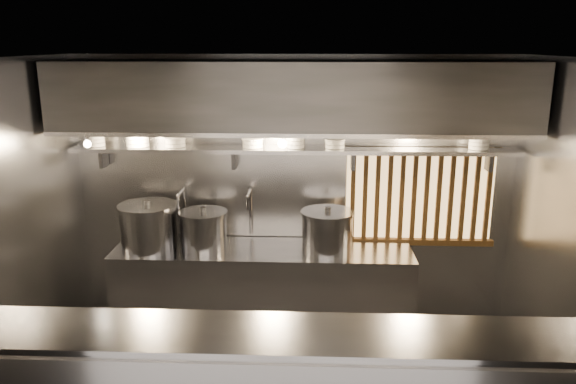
# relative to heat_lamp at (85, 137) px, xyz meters

# --- Properties ---
(ceiling) EXTENTS (4.50, 4.50, 0.00)m
(ceiling) POSITION_rel_heat_lamp_xyz_m (1.90, -0.85, 0.73)
(ceiling) COLOR black
(ceiling) RESTS_ON wall_back
(wall_back) EXTENTS (4.50, 0.00, 4.50)m
(wall_back) POSITION_rel_heat_lamp_xyz_m (1.90, 0.65, -0.67)
(wall_back) COLOR gray
(wall_back) RESTS_ON floor
(wall_left) EXTENTS (0.00, 3.00, 3.00)m
(wall_left) POSITION_rel_heat_lamp_xyz_m (-0.35, -0.85, -0.67)
(wall_left) COLOR gray
(wall_left) RESTS_ON floor
(cooking_bench) EXTENTS (3.00, 0.70, 0.90)m
(cooking_bench) POSITION_rel_heat_lamp_xyz_m (1.60, 0.28, -1.62)
(cooking_bench) COLOR #9B9BA0
(cooking_bench) RESTS_ON floor
(bowl_shelf) EXTENTS (4.40, 0.34, 0.04)m
(bowl_shelf) POSITION_rel_heat_lamp_xyz_m (1.90, 0.47, -0.19)
(bowl_shelf) COLOR #9B9BA0
(bowl_shelf) RESTS_ON wall_back
(exhaust_hood) EXTENTS (4.40, 0.81, 0.65)m
(exhaust_hood) POSITION_rel_heat_lamp_xyz_m (1.90, 0.25, 0.36)
(exhaust_hood) COLOR #2D2D30
(exhaust_hood) RESTS_ON ceiling
(wood_screen) EXTENTS (1.56, 0.09, 1.04)m
(wood_screen) POSITION_rel_heat_lamp_xyz_m (3.20, 0.60, -0.69)
(wood_screen) COLOR #FFC572
(wood_screen) RESTS_ON wall_back
(faucet_left) EXTENTS (0.04, 0.30, 0.50)m
(faucet_left) POSITION_rel_heat_lamp_xyz_m (0.75, 0.52, -0.76)
(faucet_left) COLOR silver
(faucet_left) RESTS_ON wall_back
(faucet_right) EXTENTS (0.04, 0.30, 0.50)m
(faucet_right) POSITION_rel_heat_lamp_xyz_m (1.45, 0.52, -0.76)
(faucet_right) COLOR silver
(faucet_right) RESTS_ON wall_back
(heat_lamp) EXTENTS (0.25, 0.35, 0.20)m
(heat_lamp) POSITION_rel_heat_lamp_xyz_m (0.00, 0.00, 0.00)
(heat_lamp) COLOR #9B9BA0
(heat_lamp) RESTS_ON exhaust_hood
(pendant_bulb) EXTENTS (0.09, 0.09, 0.19)m
(pendant_bulb) POSITION_rel_heat_lamp_xyz_m (1.80, 0.35, -0.11)
(pendant_bulb) COLOR #2D2D30
(pendant_bulb) RESTS_ON exhaust_hood
(stock_pot_left) EXTENTS (0.62, 0.62, 0.50)m
(stock_pot_left) POSITION_rel_heat_lamp_xyz_m (0.46, 0.25, -0.94)
(stock_pot_left) COLOR #9B9BA0
(stock_pot_left) RESTS_ON cooking_bench
(stock_pot_mid) EXTENTS (0.64, 0.64, 0.42)m
(stock_pot_mid) POSITION_rel_heat_lamp_xyz_m (1.01, 0.29, -0.97)
(stock_pot_mid) COLOR #9B9BA0
(stock_pot_mid) RESTS_ON cooking_bench
(stock_pot_right) EXTENTS (0.65, 0.65, 0.45)m
(stock_pot_right) POSITION_rel_heat_lamp_xyz_m (2.25, 0.27, -0.96)
(stock_pot_right) COLOR #9B9BA0
(stock_pot_right) RESTS_ON cooking_bench
(bowl_stack_0) EXTENTS (0.20, 0.20, 0.13)m
(bowl_stack_0) POSITION_rel_heat_lamp_xyz_m (-0.09, 0.47, -0.10)
(bowl_stack_0) COLOR white
(bowl_stack_0) RESTS_ON bowl_shelf
(bowl_stack_1) EXTENTS (0.24, 0.24, 0.17)m
(bowl_stack_1) POSITION_rel_heat_lamp_xyz_m (0.34, 0.47, -0.08)
(bowl_stack_1) COLOR white
(bowl_stack_1) RESTS_ON bowl_shelf
(bowl_stack_2) EXTENTS (0.22, 0.22, 0.09)m
(bowl_stack_2) POSITION_rel_heat_lamp_xyz_m (0.72, 0.47, -0.12)
(bowl_stack_2) COLOR white
(bowl_stack_2) RESTS_ON bowl_shelf
(bowl_stack_3) EXTENTS (0.22, 0.22, 0.09)m
(bowl_stack_3) POSITION_rel_heat_lamp_xyz_m (1.50, 0.47, -0.12)
(bowl_stack_3) COLOR white
(bowl_stack_3) RESTS_ON bowl_shelf
(bowl_stack_4) EXTENTS (0.20, 0.20, 0.17)m
(bowl_stack_4) POSITION_rel_heat_lamp_xyz_m (1.92, 0.47, -0.08)
(bowl_stack_4) COLOR white
(bowl_stack_4) RESTS_ON bowl_shelf
(bowl_stack_5) EXTENTS (0.20, 0.20, 0.09)m
(bowl_stack_5) POSITION_rel_heat_lamp_xyz_m (2.31, 0.47, -0.12)
(bowl_stack_5) COLOR white
(bowl_stack_5) RESTS_ON bowl_shelf
(bowl_stack_6) EXTENTS (0.21, 0.21, 0.17)m
(bowl_stack_6) POSITION_rel_heat_lamp_xyz_m (3.71, 0.47, -0.08)
(bowl_stack_6) COLOR white
(bowl_stack_6) RESTS_ON bowl_shelf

